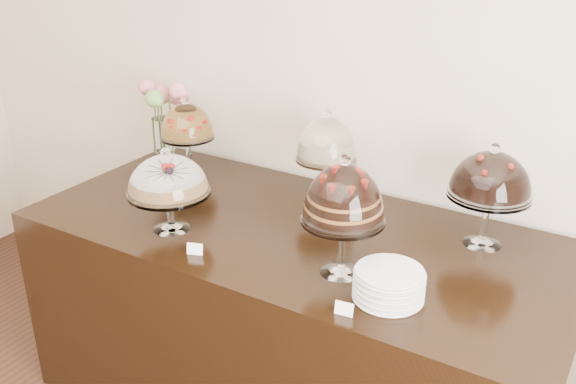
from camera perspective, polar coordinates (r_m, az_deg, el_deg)
The scene contains 11 objects.
wall_back at distance 2.87m, azimuth 5.21°, elevation 12.14°, with size 5.00×0.04×3.00m, color beige.
display_counter at distance 2.81m, azimuth 0.54°, elevation -11.48°, with size 2.20×1.00×0.90m, color black.
cake_stand_sugar_sponge at distance 2.54m, azimuth -10.64°, elevation 1.15°, with size 0.33×0.33×0.34m.
cake_stand_choco_layer at distance 2.16m, azimuth 4.97°, elevation -0.54°, with size 0.29×0.29×0.44m.
cake_stand_cheesecake at distance 2.73m, azimuth 3.45°, elevation 4.34°, with size 0.27×0.27×0.42m.
cake_stand_dark_choco at distance 2.47m, azimuth 17.58°, elevation 1.13°, with size 0.31×0.31×0.41m.
cake_stand_fruit_tart at distance 3.09m, azimuth -8.98°, elevation 5.92°, with size 0.26×0.26×0.38m.
flower_vase at distance 3.27m, azimuth -10.90°, elevation 7.03°, with size 0.26×0.27×0.43m.
plate_stack at distance 2.14m, azimuth 8.95°, elevation -8.13°, with size 0.23×0.23×0.10m.
price_card_left at distance 2.41m, azimuth -8.28°, elevation -5.04°, with size 0.06×0.01×0.04m, color white.
price_card_right at distance 2.06m, azimuth 5.00°, elevation -10.30°, with size 0.06×0.01×0.04m, color white.
Camera 1 is at (1.24, 0.47, 2.07)m, focal length 40.00 mm.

